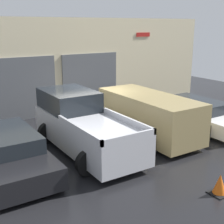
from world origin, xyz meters
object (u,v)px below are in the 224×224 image
at_px(sedan_white, 196,113).
at_px(sedan_side, 148,115).
at_px(van_right, 7,152).
at_px(traffic_cone, 220,185).
at_px(pickup_truck, 83,125).

bearing_deg(sedan_white, sedan_side, -179.47).
distance_m(sedan_side, van_right, 5.34).
xyz_separation_m(sedan_side, traffic_cone, (-1.11, -4.31, -0.65)).
xyz_separation_m(pickup_truck, sedan_side, (2.66, -0.28, 0.02)).
bearing_deg(sedan_white, traffic_cone, -131.00).
bearing_deg(traffic_cone, van_right, 134.23).
xyz_separation_m(pickup_truck, van_right, (-2.66, -0.26, -0.31)).
xyz_separation_m(van_right, traffic_cone, (4.22, -4.34, -0.32)).
bearing_deg(traffic_cone, pickup_truck, 108.72).
relative_size(sedan_side, van_right, 0.99).
relative_size(pickup_truck, traffic_cone, 9.15).
bearing_deg(pickup_truck, van_right, -174.46).
distance_m(sedan_white, van_right, 7.99).
distance_m(sedan_side, traffic_cone, 4.50).
xyz_separation_m(pickup_truck, sedan_white, (5.33, -0.26, -0.34)).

